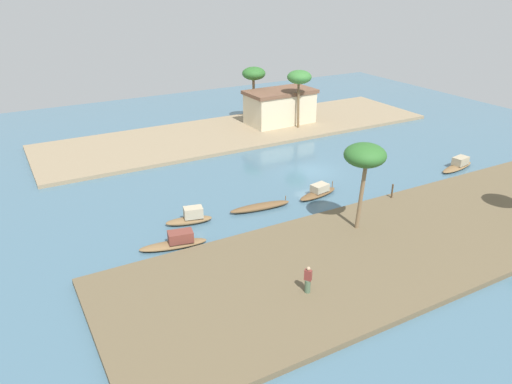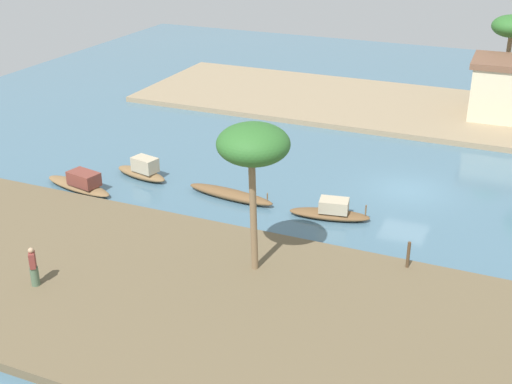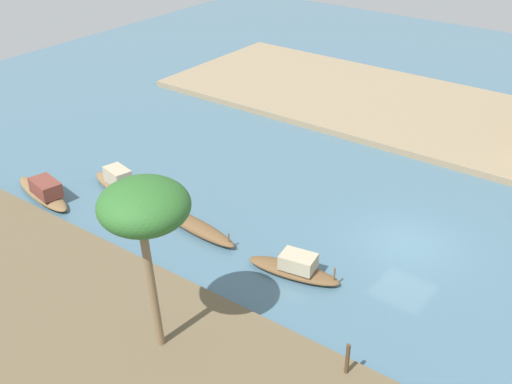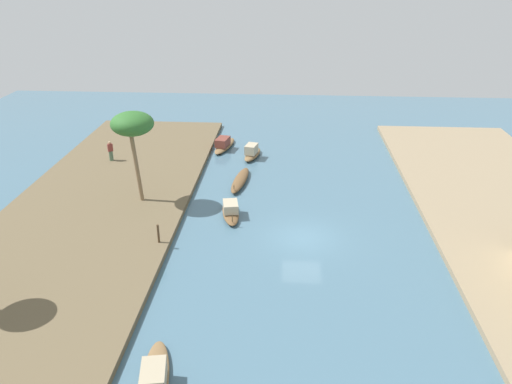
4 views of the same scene
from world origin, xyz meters
TOP-DOWN VIEW (x-y plane):
  - river_water at (0.00, 0.00)m, footprint 74.80×74.80m
  - riverbank_left at (0.00, -14.21)m, footprint 46.39×12.32m
  - sampan_near_left_bank at (-2.79, -4.85)m, footprint 4.11×1.78m
  - sampan_downstream_large at (-14.01, -4.21)m, footprint 3.61×1.74m
  - sampan_upstream_small at (-16.19, -6.96)m, footprint 4.74×2.00m
  - sampan_with_tall_canopy at (-8.33, -4.73)m, footprint 5.12×1.49m
  - sampan_with_red_awning at (12.60, -6.22)m, footprint 4.68×1.86m
  - person_on_near_bank at (-11.61, -15.98)m, footprint 0.47×0.47m
  - mooring_post at (1.76, -8.67)m, footprint 0.14×0.14m
  - palm_tree_left_near at (-4.07, -11.44)m, footprint 2.87×2.87m

SIDE VIEW (x-z plane):
  - river_water at x=0.00m, z-range 0.00..0.00m
  - riverbank_left at x=0.00m, z-range 0.00..0.37m
  - sampan_with_tall_canopy at x=-8.33m, z-range -0.15..0.66m
  - sampan_near_left_bank at x=-2.79m, z-range -0.14..0.89m
  - sampan_with_red_awning at x=12.60m, z-range -0.16..0.95m
  - sampan_upstream_small at x=-16.19m, z-range -0.16..0.98m
  - sampan_downstream_large at x=-14.01m, z-range -0.17..1.11m
  - mooring_post at x=1.76m, z-range 0.37..1.55m
  - person_on_near_bank at x=-11.61m, z-range 0.28..1.97m
  - palm_tree_left_near at x=-4.07m, z-range 2.67..9.05m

